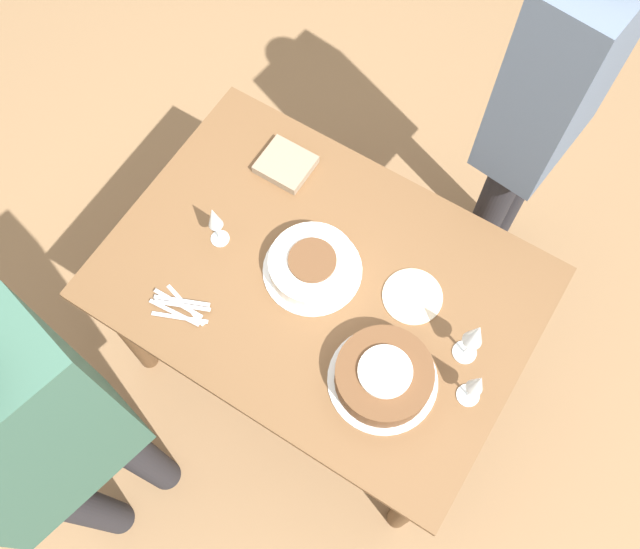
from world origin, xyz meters
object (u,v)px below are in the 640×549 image
at_px(cake_center_white, 312,266).
at_px(person_watching, 551,98).
at_px(person_cutting, 42,447).
at_px(wine_glass_near, 477,384).
at_px(wine_glass_extra, 215,219).
at_px(wine_glass_far, 475,335).
at_px(cake_front_chocolate, 384,376).

distance_m(cake_center_white, person_watching, 0.85).
distance_m(cake_center_white, person_cutting, 0.89).
height_order(wine_glass_near, wine_glass_extra, wine_glass_near).
bearing_deg(wine_glass_far, person_cutting, -131.38).
xyz_separation_m(cake_center_white, cake_front_chocolate, (0.35, -0.18, 0.01)).
relative_size(wine_glass_far, person_watching, 0.13).
height_order(cake_front_chocolate, person_cutting, person_cutting).
xyz_separation_m(cake_front_chocolate, wine_glass_far, (0.16, 0.20, 0.11)).
height_order(cake_front_chocolate, wine_glass_far, wine_glass_far).
distance_m(wine_glass_far, person_watching, 0.74).
height_order(cake_center_white, wine_glass_near, wine_glass_near).
xyz_separation_m(cake_center_white, wine_glass_near, (0.58, -0.09, 0.09)).
distance_m(wine_glass_far, person_cutting, 1.12).
height_order(cake_center_white, wine_glass_far, wine_glass_far).
xyz_separation_m(wine_glass_near, person_watching, (-0.21, 0.82, 0.16)).
bearing_deg(cake_front_chocolate, wine_glass_far, 51.00).
bearing_deg(person_cutting, wine_glass_far, -28.05).
xyz_separation_m(cake_front_chocolate, person_cutting, (-0.58, -0.64, 0.24)).
distance_m(wine_glass_far, wine_glass_extra, 0.81).
relative_size(cake_front_chocolate, wine_glass_near, 1.65).
bearing_deg(wine_glass_far, cake_center_white, -178.50).
height_order(cake_center_white, cake_front_chocolate, cake_front_chocolate).
bearing_deg(person_watching, wine_glass_near, 21.24).
height_order(wine_glass_extra, person_cutting, person_cutting).
relative_size(wine_glass_far, person_cutting, 0.13).
bearing_deg(cake_center_white, wine_glass_far, 1.50).
relative_size(wine_glass_near, person_watching, 0.11).
relative_size(cake_front_chocolate, wine_glass_far, 1.40).
xyz_separation_m(cake_center_white, person_cutting, (-0.23, -0.82, 0.25)).
height_order(cake_front_chocolate, person_watching, person_watching).
distance_m(wine_glass_near, person_watching, 0.86).
distance_m(wine_glass_near, wine_glass_far, 0.13).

